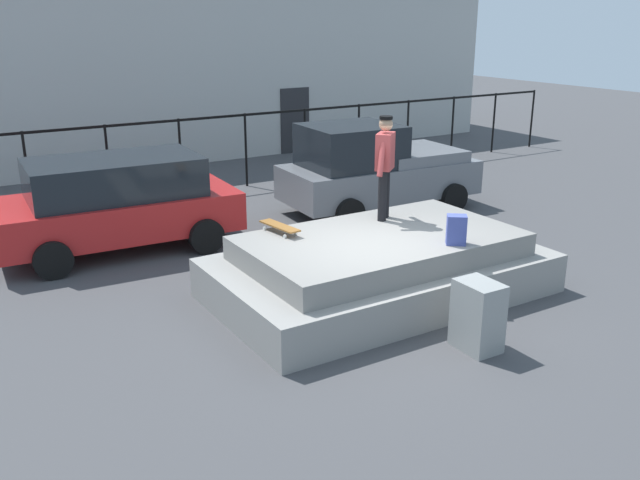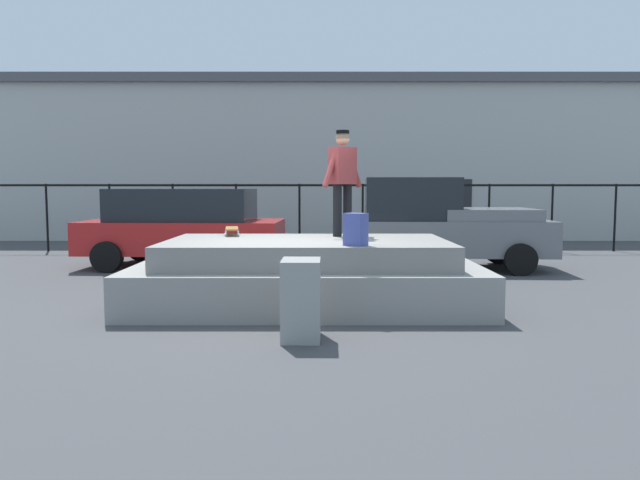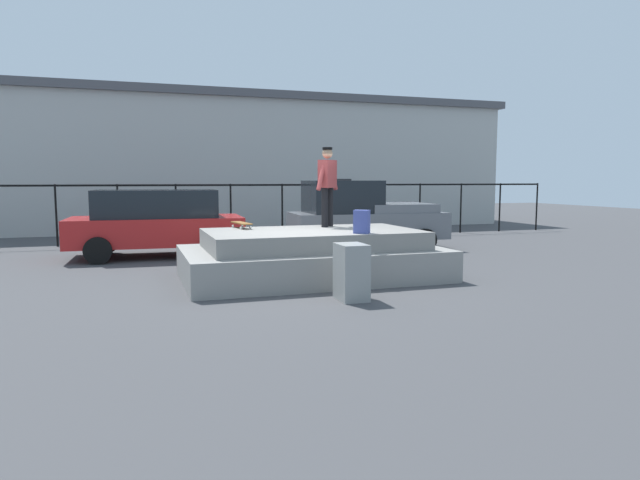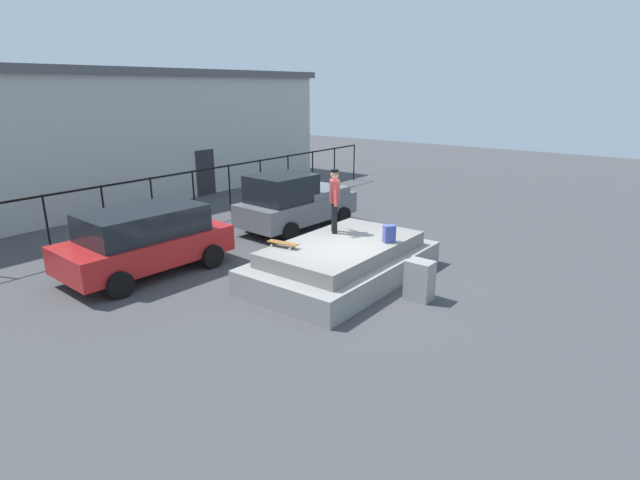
% 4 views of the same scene
% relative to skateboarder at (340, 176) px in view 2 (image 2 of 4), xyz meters
% --- Properties ---
extents(ground_plane, '(60.00, 60.00, 0.00)m').
position_rel_skateboarder_xyz_m(ground_plane, '(-0.92, -1.03, -1.93)').
color(ground_plane, '#424244').
extents(concrete_ledge, '(5.06, 2.93, 0.96)m').
position_rel_skateboarder_xyz_m(concrete_ledge, '(-0.55, -0.68, -1.49)').
color(concrete_ledge, gray).
rests_on(concrete_ledge, ground_plane).
extents(skateboarder, '(0.68, 0.61, 1.68)m').
position_rel_skateboarder_xyz_m(skateboarder, '(0.00, 0.00, 0.00)').
color(skateboarder, black).
rests_on(skateboarder, concrete_ledge).
extents(skateboard, '(0.31, 0.83, 0.12)m').
position_rel_skateboarder_xyz_m(skateboard, '(-1.80, 0.23, -0.86)').
color(skateboard, brown).
rests_on(skateboard, concrete_ledge).
extents(backpack, '(0.34, 0.33, 0.44)m').
position_rel_skateboarder_xyz_m(backpack, '(0.12, -1.60, -0.74)').
color(backpack, '#3F4C99').
rests_on(backpack, concrete_ledge).
extents(car_red_hatchback_near, '(4.36, 2.42, 1.71)m').
position_rel_skateboarder_xyz_m(car_red_hatchback_near, '(-3.35, 3.62, -1.02)').
color(car_red_hatchback_near, '#B21E1E').
rests_on(car_red_hatchback_near, ground_plane).
extents(car_grey_pickup_mid, '(4.39, 2.28, 1.94)m').
position_rel_skateboarder_xyz_m(car_grey_pickup_mid, '(2.18, 3.26, -0.97)').
color(car_grey_pickup_mid, slate).
rests_on(car_grey_pickup_mid, ground_plane).
extents(utility_box, '(0.45, 0.61, 0.92)m').
position_rel_skateboarder_xyz_m(utility_box, '(-0.58, -2.83, -1.46)').
color(utility_box, gray).
rests_on(utility_box, ground_plane).
extents(fence_row, '(24.06, 0.06, 1.83)m').
position_rel_skateboarder_xyz_m(fence_row, '(-0.92, 6.80, -0.69)').
color(fence_row, black).
rests_on(fence_row, ground_plane).
extents(warehouse_building, '(25.31, 7.28, 5.37)m').
position_rel_skateboarder_xyz_m(warehouse_building, '(-0.92, 13.49, 0.77)').
color(warehouse_building, '#B2B2AD').
rests_on(warehouse_building, ground_plane).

